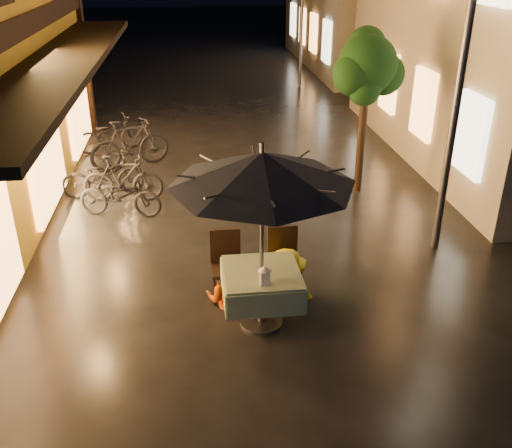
{
  "coord_description": "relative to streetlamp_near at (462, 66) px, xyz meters",
  "views": [
    {
      "loc": [
        -0.89,
        -5.86,
        4.43
      ],
      "look_at": [
        -0.1,
        0.84,
        1.15
      ],
      "focal_mm": 40.0,
      "sensor_mm": 36.0,
      "label": 1
    }
  ],
  "objects": [
    {
      "name": "person_yellow",
      "position": [
        -2.69,
        -1.24,
        -2.18
      ],
      "size": [
        1.01,
        0.64,
        1.48
      ],
      "primitive_type": "imported",
      "rotation": [
        0.0,
        0.0,
        3.24
      ],
      "color": "#FFDD00",
      "rests_on": "ground"
    },
    {
      "name": "cafe_chair_right",
      "position": [
        -2.7,
        -1.02,
        -2.38
      ],
      "size": [
        0.42,
        0.42,
        0.97
      ],
      "color": "black",
      "rests_on": "ground"
    },
    {
      "name": "bicycle_2",
      "position": [
        -5.64,
        2.84,
        -2.5
      ],
      "size": [
        1.66,
        0.81,
        0.84
      ],
      "primitive_type": "imported",
      "rotation": [
        0.0,
        0.0,
        1.74
      ],
      "color": "black",
      "rests_on": "ground"
    },
    {
      "name": "street_tree",
      "position": [
        -0.59,
        2.51,
        -0.5
      ],
      "size": [
        1.43,
        1.2,
        3.15
      ],
      "color": "black",
      "rests_on": "ground"
    },
    {
      "name": "bicycle_1",
      "position": [
        -5.23,
        2.52,
        -2.46
      ],
      "size": [
        1.57,
        0.57,
        0.92
      ],
      "primitive_type": "imported",
      "rotation": [
        0.0,
        0.0,
        1.48
      ],
      "color": "black",
      "rests_on": "ground"
    },
    {
      "name": "bicycle_3",
      "position": [
        -5.24,
        4.43,
        -2.37
      ],
      "size": [
        1.87,
        1.23,
        1.09
      ],
      "primitive_type": "imported",
      "rotation": [
        0.0,
        0.0,
        2.0
      ],
      "color": "black",
      "rests_on": "ground"
    },
    {
      "name": "bicycle_4",
      "position": [
        -5.81,
        5.66,
        -2.5
      ],
      "size": [
        1.68,
        1.11,
        0.83
      ],
      "primitive_type": "imported",
      "rotation": [
        0.0,
        0.0,
        1.96
      ],
      "color": "black",
      "rests_on": "ground"
    },
    {
      "name": "bicycle_0",
      "position": [
        -5.22,
        1.84,
        -2.52
      ],
      "size": [
        1.61,
        0.88,
        0.8
      ],
      "primitive_type": "imported",
      "rotation": [
        0.0,
        0.0,
        1.33
      ],
      "color": "black",
      "rests_on": "ground"
    },
    {
      "name": "streetlamp_near",
      "position": [
        0.0,
        0.0,
        0.0
      ],
      "size": [
        0.36,
        0.36,
        4.23
      ],
      "color": "#59595E",
      "rests_on": "ground"
    },
    {
      "name": "person_orange",
      "position": [
        -3.48,
        -1.19,
        -2.23
      ],
      "size": [
        0.81,
        0.71,
        1.38
      ],
      "primitive_type": "imported",
      "rotation": [
        0.0,
        0.0,
        2.8
      ],
      "color": "#CE4D00",
      "rests_on": "ground"
    },
    {
      "name": "cafe_chair_left",
      "position": [
        -3.5,
        -1.02,
        -2.38
      ],
      "size": [
        0.42,
        0.42,
        0.97
      ],
      "color": "black",
      "rests_on": "ground"
    },
    {
      "name": "ground",
      "position": [
        -3.0,
        -2.0,
        -2.92
      ],
      "size": [
        90.0,
        90.0,
        0.0
      ],
      "primitive_type": "plane",
      "color": "black",
      "rests_on": "ground"
    },
    {
      "name": "patio_umbrella",
      "position": [
        -3.1,
        -1.76,
        -0.77
      ],
      "size": [
        2.24,
        2.24,
        2.46
      ],
      "color": "#59595E",
      "rests_on": "ground"
    },
    {
      "name": "cafe_table",
      "position": [
        -3.1,
        -1.76,
        -2.33
      ],
      "size": [
        0.99,
        0.99,
        0.78
      ],
      "color": "#59595E",
      "rests_on": "ground"
    },
    {
      "name": "table_lantern",
      "position": [
        -3.1,
        -2.05,
        -2.0
      ],
      "size": [
        0.16,
        0.16,
        0.25
      ],
      "color": "white",
      "rests_on": "cafe_table"
    }
  ]
}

